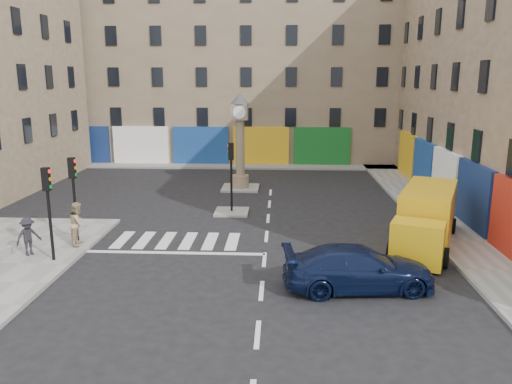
# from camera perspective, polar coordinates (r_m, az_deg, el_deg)

# --- Properties ---
(ground) EXTENTS (120.00, 120.00, 0.00)m
(ground) POSITION_cam_1_polar(r_m,az_deg,el_deg) (19.36, 0.87, -8.79)
(ground) COLOR black
(ground) RESTS_ON ground
(sidewalk_right) EXTENTS (2.60, 30.00, 0.15)m
(sidewalk_right) POSITION_cam_1_polar(r_m,az_deg,el_deg) (29.97, 18.42, -1.40)
(sidewalk_right) COLOR gray
(sidewalk_right) RESTS_ON ground
(sidewalk_far) EXTENTS (32.00, 2.40, 0.15)m
(sidewalk_far) POSITION_cam_1_polar(r_m,az_deg,el_deg) (41.05, -3.67, 3.01)
(sidewalk_far) COLOR gray
(sidewalk_far) RESTS_ON ground
(island_near) EXTENTS (1.80, 1.80, 0.12)m
(island_near) POSITION_cam_1_polar(r_m,az_deg,el_deg) (27.05, -2.79, -2.29)
(island_near) COLOR gray
(island_near) RESTS_ON ground
(island_far) EXTENTS (2.40, 2.40, 0.12)m
(island_far) POSITION_cam_1_polar(r_m,az_deg,el_deg) (32.85, -1.79, 0.47)
(island_far) COLOR gray
(island_far) RESTS_ON ground
(building_far) EXTENTS (32.00, 10.00, 17.00)m
(building_far) POSITION_cam_1_polar(r_m,az_deg,el_deg) (46.21, -3.00, 14.62)
(building_far) COLOR #8B775D
(building_far) RESTS_ON ground
(traffic_light_left_near) EXTENTS (0.28, 0.22, 3.70)m
(traffic_light_left_near) POSITION_cam_1_polar(r_m,az_deg,el_deg) (20.73, -22.67, -0.74)
(traffic_light_left_near) COLOR black
(traffic_light_left_near) RESTS_ON sidewalk_left
(traffic_light_left_far) EXTENTS (0.28, 0.22, 3.70)m
(traffic_light_left_far) POSITION_cam_1_polar(r_m,az_deg,el_deg) (22.86, -20.15, 0.68)
(traffic_light_left_far) COLOR black
(traffic_light_left_far) RESTS_ON sidewalk_left
(traffic_light_island) EXTENTS (0.28, 0.22, 3.70)m
(traffic_light_island) POSITION_cam_1_polar(r_m,az_deg,el_deg) (26.49, -2.85, 3.00)
(traffic_light_island) COLOR black
(traffic_light_island) RESTS_ON island_near
(clock_pillar) EXTENTS (1.20, 1.20, 6.10)m
(clock_pillar) POSITION_cam_1_polar(r_m,az_deg,el_deg) (32.27, -1.83, 6.53)
(clock_pillar) COLOR #9D8467
(clock_pillar) RESTS_ON island_far
(navy_sedan) EXTENTS (5.40, 2.65, 1.51)m
(navy_sedan) POSITION_cam_1_polar(r_m,az_deg,el_deg) (17.74, 11.62, -8.54)
(navy_sedan) COLOR black
(navy_sedan) RESTS_ON ground
(yellow_van) EXTENTS (4.32, 6.97, 2.44)m
(yellow_van) POSITION_cam_1_polar(r_m,az_deg,el_deg) (22.93, 18.89, -2.82)
(yellow_van) COLOR yellow
(yellow_van) RESTS_ON ground
(pedestrian_tan) EXTENTS (0.82, 1.00, 1.87)m
(pedestrian_tan) POSITION_cam_1_polar(r_m,az_deg,el_deg) (22.64, -19.65, -3.41)
(pedestrian_tan) COLOR tan
(pedestrian_tan) RESTS_ON sidewalk_left
(pedestrian_dark) EXTENTS (1.09, 1.16, 1.57)m
(pedestrian_dark) POSITION_cam_1_polar(r_m,az_deg,el_deg) (22.10, -24.59, -4.64)
(pedestrian_dark) COLOR black
(pedestrian_dark) RESTS_ON sidewalk_left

